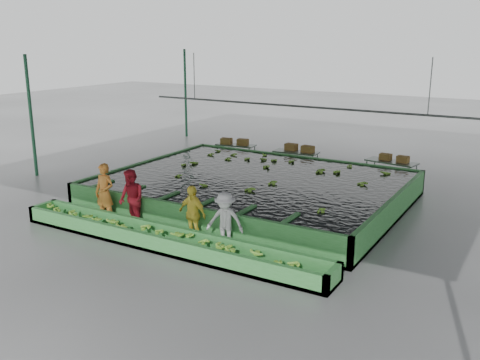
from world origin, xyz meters
The scene contains 21 objects.
ground centered at (0.00, 0.00, 0.00)m, with size 80.00×80.00×0.00m, color gray.
shed_roof centered at (0.00, 0.00, 5.00)m, with size 20.00×22.00×0.04m, color slate.
shed_posts centered at (0.00, 0.00, 2.50)m, with size 20.00×22.00×5.00m, color #215939, non-canonical shape.
flotation_tank centered at (0.00, 1.50, 0.45)m, with size 10.00×8.00×0.90m, color #39883E, non-canonical shape.
tank_water centered at (0.00, 1.50, 0.85)m, with size 9.70×7.70×0.00m, color black.
sorting_trough centered at (0.00, -3.60, 0.25)m, with size 10.00×1.00×0.50m, color #39883E, non-canonical shape.
cableway_rail centered at (0.00, 5.00, 3.00)m, with size 0.08×0.08×14.00m, color #59605B.
rail_hanger_left centered at (-5.00, 5.00, 4.00)m, with size 0.04×0.04×2.00m, color #59605B.
rail_hanger_right centered at (5.00, 5.00, 4.00)m, with size 0.04×0.04×2.00m, color #59605B.
worker_a centered at (-2.98, -2.80, 0.94)m, with size 0.68×0.45×1.87m, color orange.
worker_b centered at (-1.88, -2.80, 0.91)m, with size 0.88×0.69×1.81m, color #B51B29.
worker_c centered at (0.38, -2.80, 0.83)m, with size 0.97×0.40×1.65m, color #FFE946.
worker_d centered at (1.48, -2.80, 0.81)m, with size 1.04×0.60×1.61m, color silver.
packing_table_left centered at (-3.76, 6.47, 0.41)m, with size 1.82×0.73×0.83m, color #59605B, non-canonical shape.
packing_table_mid centered at (-0.60, 6.27, 0.44)m, with size 1.92×0.77×0.87m, color #59605B, non-canonical shape.
packing_table_right centered at (3.52, 6.37, 0.45)m, with size 1.98×0.79×0.90m, color #59605B, non-canonical shape.
box_stack_left centered at (-3.78, 6.40, 0.83)m, with size 1.30×0.36×0.28m, color brown, non-canonical shape.
box_stack_mid centered at (-0.48, 6.36, 0.88)m, with size 1.33×0.37×0.29m, color brown, non-canonical shape.
box_stack_right centered at (3.59, 6.43, 0.90)m, with size 1.16×0.32×0.25m, color brown, non-canonical shape.
floating_bananas centered at (0.00, 2.30, 0.85)m, with size 9.04×6.17×0.12m, color #76B833, non-canonical shape.
trough_bananas centered at (0.00, -3.60, 0.40)m, with size 8.53×0.57×0.11m, color #76B833, non-canonical shape.
Camera 1 is at (8.85, -14.45, 5.65)m, focal length 40.00 mm.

